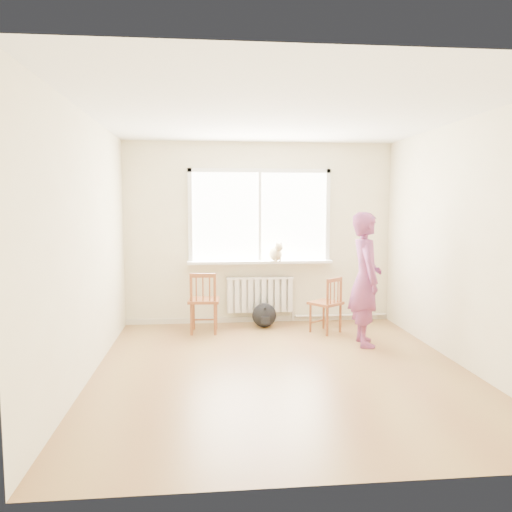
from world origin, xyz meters
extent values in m
plane|color=olive|center=(0.00, 0.00, 0.00)|extent=(4.50, 4.50, 0.00)
plane|color=white|center=(0.00, 0.00, 2.70)|extent=(4.50, 4.50, 0.00)
cube|color=beige|center=(0.00, 2.25, 1.35)|extent=(4.00, 0.01, 2.70)
cube|color=white|center=(0.00, 2.23, 1.60)|extent=(2.00, 0.02, 1.30)
cube|color=white|center=(0.00, 2.21, 2.28)|extent=(2.12, 0.05, 0.06)
cube|color=white|center=(-1.03, 2.21, 1.60)|extent=(0.06, 0.05, 1.42)
cube|color=white|center=(1.03, 2.21, 1.60)|extent=(0.06, 0.05, 1.42)
cube|color=white|center=(0.00, 2.21, 1.60)|extent=(0.04, 0.05, 1.30)
cube|color=white|center=(0.00, 2.14, 0.93)|extent=(2.15, 0.22, 0.04)
cube|color=white|center=(0.00, 2.20, 0.43)|extent=(1.00, 0.02, 0.55)
cube|color=white|center=(0.00, 2.15, 0.43)|extent=(1.00, 0.10, 0.51)
cube|color=white|center=(0.00, 2.15, 0.69)|extent=(1.00, 0.12, 0.03)
cylinder|color=silver|center=(1.25, 2.19, 0.08)|extent=(1.40, 0.04, 0.04)
cube|color=beige|center=(0.00, 2.23, 0.04)|extent=(4.00, 0.03, 0.08)
cube|color=brown|center=(-0.84, 1.69, 0.45)|extent=(0.45, 0.43, 0.04)
cylinder|color=brown|center=(-0.67, 1.84, 0.23)|extent=(0.04, 0.04, 0.45)
cylinder|color=brown|center=(-0.99, 1.86, 0.23)|extent=(0.04, 0.04, 0.45)
cylinder|color=brown|center=(-0.69, 1.52, 0.23)|extent=(0.04, 0.04, 0.45)
cylinder|color=brown|center=(-1.01, 1.54, 0.23)|extent=(0.04, 0.04, 0.45)
cylinder|color=brown|center=(-0.69, 1.52, 0.43)|extent=(0.04, 0.04, 0.85)
cylinder|color=brown|center=(-1.01, 1.54, 0.43)|extent=(0.04, 0.04, 0.85)
cube|color=brown|center=(-0.85, 1.53, 0.82)|extent=(0.35, 0.06, 0.06)
cylinder|color=brown|center=(-0.76, 1.52, 0.64)|extent=(0.02, 0.02, 0.34)
cylinder|color=brown|center=(-0.85, 1.53, 0.64)|extent=(0.02, 0.02, 0.34)
cylinder|color=brown|center=(-0.94, 1.53, 0.64)|extent=(0.02, 0.02, 0.34)
cube|color=brown|center=(0.85, 1.52, 0.41)|extent=(0.53, 0.53, 0.04)
cylinder|color=brown|center=(0.87, 1.72, 0.21)|extent=(0.03, 0.03, 0.41)
cylinder|color=brown|center=(0.64, 1.54, 0.21)|extent=(0.03, 0.03, 0.41)
cylinder|color=brown|center=(1.06, 1.49, 0.21)|extent=(0.03, 0.03, 0.41)
cylinder|color=brown|center=(0.82, 1.31, 0.21)|extent=(0.03, 0.03, 0.41)
cylinder|color=brown|center=(1.06, 1.49, 0.39)|extent=(0.04, 0.04, 0.78)
cylinder|color=brown|center=(0.82, 1.31, 0.39)|extent=(0.04, 0.04, 0.78)
cube|color=brown|center=(0.94, 1.40, 0.76)|extent=(0.27, 0.22, 0.05)
cylinder|color=brown|center=(1.00, 1.45, 0.59)|extent=(0.02, 0.02, 0.31)
cylinder|color=brown|center=(0.94, 1.40, 0.59)|extent=(0.02, 0.02, 0.31)
cylinder|color=brown|center=(0.87, 1.35, 0.59)|extent=(0.02, 0.02, 0.31)
imported|color=#B73D48|center=(1.20, 0.87, 0.84)|extent=(0.45, 0.64, 1.69)
ellipsoid|color=beige|center=(0.22, 2.07, 1.06)|extent=(0.25, 0.32, 0.21)
sphere|color=beige|center=(0.25, 1.93, 1.16)|extent=(0.12, 0.12, 0.12)
cone|color=beige|center=(0.22, 1.93, 1.22)|extent=(0.04, 0.04, 0.05)
cone|color=beige|center=(0.28, 1.94, 1.22)|extent=(0.04, 0.04, 0.05)
cylinder|color=beige|center=(0.19, 2.22, 0.99)|extent=(0.07, 0.19, 0.03)
cylinder|color=beige|center=(0.21, 1.96, 1.00)|extent=(0.03, 0.03, 0.11)
cylinder|color=beige|center=(0.27, 1.97, 1.00)|extent=(0.03, 0.03, 0.11)
ellipsoid|color=black|center=(0.03, 1.89, 0.18)|extent=(0.42, 0.37, 0.35)
camera|label=1|loc=(-0.79, -5.19, 1.77)|focal=35.00mm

